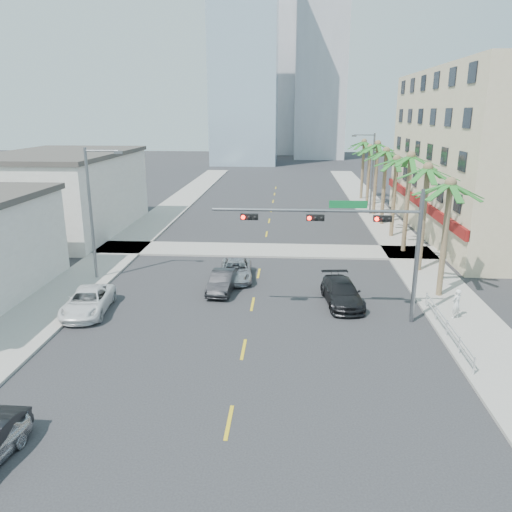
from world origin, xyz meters
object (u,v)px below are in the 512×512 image
Objects in this scene: car_parked_far at (88,302)px; car_lane_center at (236,270)px; car_lane_left at (222,282)px; car_lane_right at (342,293)px; pedestrian at (456,304)px; traffic_signal_mast at (358,232)px.

car_parked_far reaches higher than car_lane_center.
car_lane_left is 7.68m from car_lane_right.
car_lane_left is at bearing 23.34° from car_parked_far.
pedestrian reaches higher than car_parked_far.
car_parked_far is at bearing -146.75° from car_lane_left.
traffic_signal_mast is 10.83m from car_lane_center.
car_lane_right reaches higher than car_lane_left.
traffic_signal_mast reaches higher than car_lane_center.
car_lane_left is 2.61m from car_lane_center.
pedestrian is at bearing -5.02° from car_parked_far.
pedestrian is at bearing 3.82° from traffic_signal_mast.
car_lane_center is (-7.28, 6.69, -4.41)m from traffic_signal_mast.
car_lane_left is (7.29, 4.07, -0.01)m from car_parked_far.
pedestrian is at bearing -11.45° from car_lane_left.
car_lane_center is (7.90, 6.61, -0.03)m from car_parked_far.
pedestrian is (13.58, -3.77, 0.32)m from car_lane_left.
car_lane_right reaches higher than car_lane_center.
traffic_signal_mast is 2.37× the size of car_lane_center.
car_lane_right is 2.94× the size of pedestrian.
car_lane_right is (-0.40, 2.48, -4.34)m from traffic_signal_mast.
traffic_signal_mast reaches higher than car_parked_far.
car_lane_right reaches higher than car_parked_far.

